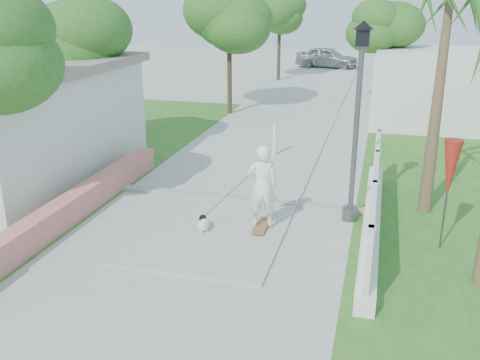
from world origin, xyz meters
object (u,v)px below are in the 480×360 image
(bollard, at_px, (274,139))
(patio_umbrella, at_px, (450,170))
(skateboarder, at_px, (249,190))
(parked_car, at_px, (327,57))
(dog, at_px, (203,224))
(street_lamp, at_px, (357,117))

(bollard, relative_size, patio_umbrella, 0.47)
(skateboarder, relative_size, parked_car, 0.45)
(patio_umbrella, height_order, parked_car, patio_umbrella)
(bollard, relative_size, dog, 2.12)
(skateboarder, bearing_deg, street_lamp, -165.91)
(street_lamp, bearing_deg, patio_umbrella, -27.76)
(bollard, distance_m, dog, 6.06)
(skateboarder, relative_size, dog, 3.80)
(street_lamp, distance_m, skateboarder, 2.83)
(bollard, height_order, patio_umbrella, patio_umbrella)
(street_lamp, xyz_separation_m, skateboarder, (-2.13, -1.12, -1.50))
(bollard, distance_m, skateboarder, 5.66)
(street_lamp, xyz_separation_m, bollard, (-2.70, 4.50, -1.84))
(bollard, xyz_separation_m, patio_umbrella, (4.60, -5.50, 1.10))
(dog, xyz_separation_m, parked_car, (-0.42, 28.25, 0.53))
(street_lamp, height_order, dog, street_lamp)
(patio_umbrella, distance_m, skateboarder, 4.10)
(parked_car, bearing_deg, skateboarder, -166.41)
(bollard, xyz_separation_m, dog, (-0.35, -6.04, -0.38))
(dog, bearing_deg, parked_car, 67.08)
(street_lamp, distance_m, patio_umbrella, 2.27)
(patio_umbrella, xyz_separation_m, dog, (-4.95, -0.54, -1.48))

